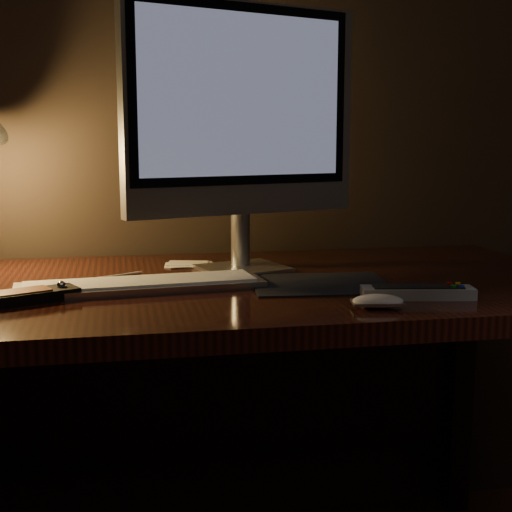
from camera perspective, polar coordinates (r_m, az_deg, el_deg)
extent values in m
cube|color=black|center=(1.87, -6.00, 18.80)|extent=(4.00, 0.02, 2.70)
cube|color=black|center=(1.47, -4.20, -2.88)|extent=(1.60, 0.75, 0.04)
cube|color=black|center=(2.10, 15.93, -10.13)|extent=(0.06, 0.06, 0.71)
cube|color=black|center=(1.88, -5.37, -8.89)|extent=(1.48, 0.02, 0.51)
cube|color=silver|center=(1.60, -1.06, -0.98)|extent=(0.22, 0.21, 0.01)
cylinder|color=silver|center=(1.62, -1.25, 1.43)|extent=(0.06, 0.06, 0.12)
cube|color=silver|center=(1.57, -1.07, 11.60)|extent=(0.53, 0.21, 0.45)
cube|color=black|center=(1.56, -0.94, 12.74)|extent=(0.50, 0.17, 0.38)
cube|color=#828BB1|center=(1.55, -0.93, 12.74)|extent=(0.46, 0.15, 0.34)
cube|color=silver|center=(1.42, -9.19, -2.26)|extent=(0.49, 0.18, 0.02)
cube|color=black|center=(1.45, 5.20, -2.24)|extent=(0.30, 0.25, 0.00)
ellipsoid|color=white|center=(1.26, 9.72, -3.74)|extent=(0.10, 0.06, 0.02)
cube|color=black|center=(1.36, -17.59, -3.08)|extent=(0.18, 0.13, 0.02)
cube|color=maroon|center=(1.35, -17.61, -2.64)|extent=(0.12, 0.09, 0.00)
sphere|color=silver|center=(1.35, -17.62, -2.57)|extent=(0.02, 0.02, 0.02)
cube|color=gray|center=(1.35, 12.80, -2.88)|extent=(0.21, 0.09, 0.02)
cube|color=black|center=(1.35, 12.82, -2.40)|extent=(0.17, 0.07, 0.00)
cylinder|color=red|center=(1.35, 12.83, -2.28)|extent=(0.01, 0.01, 0.00)
cylinder|color=#0C8C19|center=(1.35, 12.83, -2.28)|extent=(0.01, 0.01, 0.00)
cylinder|color=gold|center=(1.35, 12.83, -2.28)|extent=(0.01, 0.01, 0.00)
cylinder|color=#1433BF|center=(1.35, 12.83, -2.28)|extent=(0.01, 0.01, 0.00)
cube|color=white|center=(1.67, -5.37, -0.67)|extent=(0.12, 0.09, 0.01)
cylinder|color=white|center=(1.52, -8.41, -1.73)|extent=(0.48, 0.16, 0.00)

